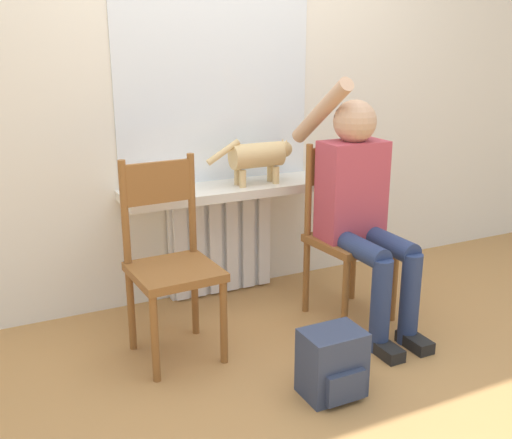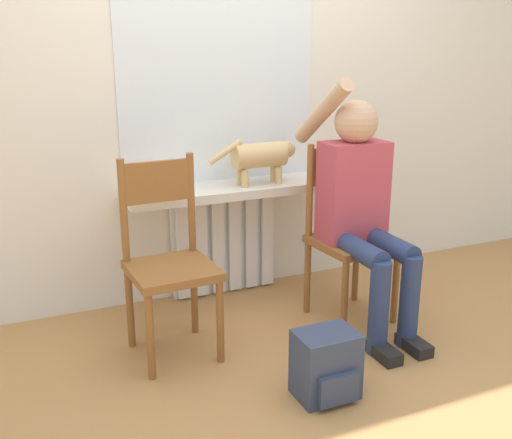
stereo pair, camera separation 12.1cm
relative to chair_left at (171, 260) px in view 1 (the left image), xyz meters
The scene contains 10 objects.
ground_plane 0.90m from the chair_left, 48.93° to the right, with size 12.00×12.00×0.00m, color #B27F47.
wall_with_window 1.20m from the chair_left, 52.57° to the left, with size 7.00×0.06×2.70m.
radiator 0.78m from the chair_left, 49.01° to the left, with size 0.64×0.08×0.64m.
windowsill 0.70m from the chair_left, 42.63° to the left, with size 1.21×0.33×0.05m.
window_glass 1.20m from the chair_left, 51.04° to the left, with size 1.16×0.01×1.37m.
chair_left is the anchor object (origin of this frame).
chair_right 1.00m from the chair_left, ahead, with size 0.42×0.42×0.95m.
person 1.02m from the chair_left, ahead, with size 0.36×0.96×1.31m.
cat 0.88m from the chair_left, 32.15° to the left, with size 0.53×0.14×0.27m.
backpack 0.89m from the chair_left, 53.14° to the right, with size 0.26×0.22×0.30m.
Camera 1 is at (-1.31, -1.98, 1.48)m, focal length 42.00 mm.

